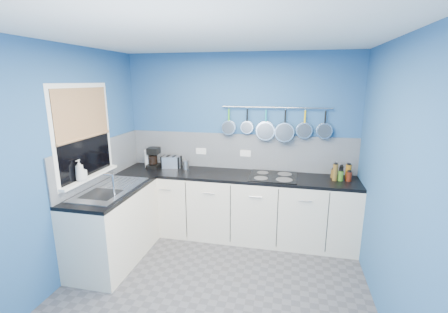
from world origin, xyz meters
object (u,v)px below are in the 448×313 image
at_px(coffee_maker, 153,158).
at_px(soap_bottle_b, 82,172).
at_px(canister, 186,165).
at_px(hob, 273,176).
at_px(paper_towel, 148,158).
at_px(toaster, 171,162).
at_px(soap_bottle_a, 80,170).

bearing_deg(coffee_maker, soap_bottle_b, -108.36).
relative_size(canister, hob, 0.21).
bearing_deg(coffee_maker, canister, 1.38).
xyz_separation_m(paper_towel, toaster, (0.34, 0.04, -0.04)).
xyz_separation_m(soap_bottle_b, hob, (2.04, 1.05, -0.23)).
xyz_separation_m(paper_towel, canister, (0.57, -0.01, -0.06)).
bearing_deg(toaster, canister, -28.93).
height_order(toaster, hob, toaster).
bearing_deg(canister, soap_bottle_b, -125.33).
bearing_deg(soap_bottle_a, coffee_maker, 73.92).
xyz_separation_m(soap_bottle_a, paper_towel, (0.24, 1.19, -0.14)).
bearing_deg(canister, hob, -4.35).
bearing_deg(soap_bottle_b, hob, 27.14).
bearing_deg(hob, soap_bottle_b, -152.86).
height_order(soap_bottle_a, paper_towel, soap_bottle_a).
xyz_separation_m(soap_bottle_a, toaster, (0.57, 1.23, -0.19)).
height_order(coffee_maker, toaster, coffee_maker).
xyz_separation_m(coffee_maker, toaster, (0.24, 0.08, -0.06)).
relative_size(soap_bottle_a, canister, 1.91).
relative_size(soap_bottle_b, canister, 1.37).
height_order(soap_bottle_a, toaster, soap_bottle_a).
relative_size(soap_bottle_b, hob, 0.28).
bearing_deg(toaster, soap_bottle_a, -131.55).
bearing_deg(soap_bottle_a, toaster, 64.97).
xyz_separation_m(soap_bottle_b, canister, (0.81, 1.14, -0.17)).
height_order(soap_bottle_b, coffee_maker, soap_bottle_b).
bearing_deg(paper_towel, coffee_maker, -21.45).
xyz_separation_m(canister, hob, (1.23, -0.09, -0.06)).
relative_size(soap_bottle_a, coffee_maker, 0.81).
height_order(paper_towel, canister, paper_towel).
bearing_deg(hob, paper_towel, 176.68).
xyz_separation_m(soap_bottle_b, coffee_maker, (0.33, 1.11, -0.09)).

